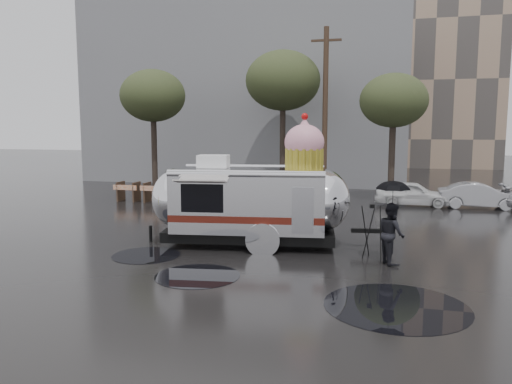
# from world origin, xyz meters

# --- Properties ---
(ground) EXTENTS (120.00, 120.00, 0.00)m
(ground) POSITION_xyz_m (0.00, 0.00, 0.00)
(ground) COLOR black
(ground) RESTS_ON ground
(puddles) EXTENTS (9.66, 5.15, 0.01)m
(puddles) POSITION_xyz_m (3.08, -1.54, 0.00)
(puddles) COLOR black
(puddles) RESTS_ON ground
(grey_building) EXTENTS (22.00, 12.00, 13.00)m
(grey_building) POSITION_xyz_m (-4.00, 24.00, 6.50)
(grey_building) COLOR slate
(grey_building) RESTS_ON ground
(utility_pole) EXTENTS (1.60, 0.28, 9.00)m
(utility_pole) POSITION_xyz_m (2.50, 14.00, 4.62)
(utility_pole) COLOR #473323
(utility_pole) RESTS_ON ground
(tree_left) EXTENTS (3.64, 3.64, 6.95)m
(tree_left) POSITION_xyz_m (-7.00, 13.00, 5.48)
(tree_left) COLOR #382D26
(tree_left) RESTS_ON ground
(tree_mid) EXTENTS (4.20, 4.20, 8.03)m
(tree_mid) POSITION_xyz_m (0.00, 15.00, 6.34)
(tree_mid) COLOR #382D26
(tree_mid) RESTS_ON ground
(tree_right) EXTENTS (3.36, 3.36, 6.42)m
(tree_right) POSITION_xyz_m (6.00, 13.00, 5.06)
(tree_right) COLOR #382D26
(tree_right) RESTS_ON ground
(barricade_row) EXTENTS (4.30, 0.80, 1.00)m
(barricade_row) POSITION_xyz_m (-5.55, 9.96, 0.52)
(barricade_row) COLOR #473323
(barricade_row) RESTS_ON ground
(airstream_trailer) EXTENTS (7.95, 3.68, 4.31)m
(airstream_trailer) POSITION_xyz_m (1.56, 2.35, 1.51)
(airstream_trailer) COLOR silver
(airstream_trailer) RESTS_ON ground
(person_right) EXTENTS (0.74, 0.94, 1.72)m
(person_right) POSITION_xyz_m (5.86, 1.08, 0.86)
(person_right) COLOR black
(person_right) RESTS_ON ground
(umbrella_black) EXTENTS (1.20, 1.20, 2.37)m
(umbrella_black) POSITION_xyz_m (5.86, 1.08, 1.96)
(umbrella_black) COLOR black
(umbrella_black) RESTS_ON ground
(tripod) EXTENTS (0.62, 0.64, 1.57)m
(tripod) POSITION_xyz_m (5.31, 1.66, 0.94)
(tripod) COLOR black
(tripod) RESTS_ON ground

